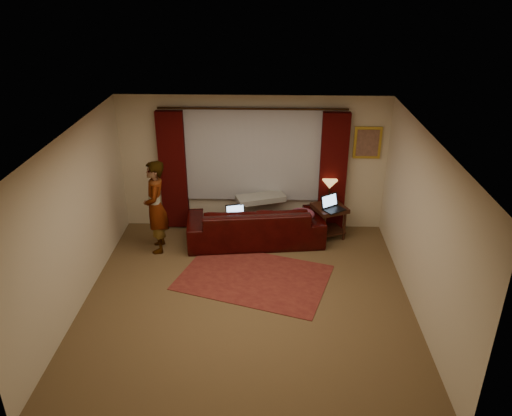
{
  "coord_description": "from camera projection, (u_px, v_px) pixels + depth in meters",
  "views": [
    {
      "loc": [
        0.34,
        -6.33,
        4.6
      ],
      "look_at": [
        0.1,
        1.2,
        1.0
      ],
      "focal_mm": 35.0,
      "sensor_mm": 36.0,
      "label": 1
    }
  ],
  "objects": [
    {
      "name": "drape_left",
      "position": [
        173.0,
        171.0,
        9.39
      ],
      "size": [
        0.5,
        0.14,
        2.3
      ],
      "primitive_type": "cube",
      "color": "#340404",
      "rests_on": "floor"
    },
    {
      "name": "picture_frame",
      "position": [
        367.0,
        143.0,
        9.11
      ],
      "size": [
        0.5,
        0.04,
        0.6
      ],
      "primitive_type": "cube",
      "color": "#B7932C",
      "rests_on": "wall_back"
    },
    {
      "name": "drape_right",
      "position": [
        333.0,
        173.0,
        9.3
      ],
      "size": [
        0.5,
        0.14,
        2.3
      ],
      "primitive_type": "cube",
      "color": "#340404",
      "rests_on": "floor"
    },
    {
      "name": "person",
      "position": [
        156.0,
        207.0,
        8.74
      ],
      "size": [
        0.57,
        0.57,
        1.7
      ],
      "primitive_type": "imported",
      "rotation": [
        0.0,
        0.0,
        -1.4
      ],
      "color": "gray",
      "rests_on": "floor"
    },
    {
      "name": "floor",
      "position": [
        247.0,
        300.0,
        7.7
      ],
      "size": [
        5.0,
        5.0,
        0.01
      ],
      "primitive_type": "cube",
      "color": "brown",
      "rests_on": "ground"
    },
    {
      "name": "ceiling",
      "position": [
        246.0,
        138.0,
        6.58
      ],
      "size": [
        5.0,
        5.0,
        0.02
      ],
      "primitive_type": "cube",
      "color": "silver",
      "rests_on": "ground"
    },
    {
      "name": "tiffany_lamp",
      "position": [
        329.0,
        191.0,
        9.32
      ],
      "size": [
        0.39,
        0.39,
        0.45
      ],
      "primitive_type": null,
      "rotation": [
        0.0,
        0.0,
        0.5
      ],
      "color": "olive",
      "rests_on": "end_table"
    },
    {
      "name": "sofa",
      "position": [
        255.0,
        217.0,
        9.16
      ],
      "size": [
        2.6,
        1.36,
        1.01
      ],
      "primitive_type": "imported",
      "rotation": [
        0.0,
        0.0,
        3.26
      ],
      "color": "black",
      "rests_on": "floor"
    },
    {
      "name": "throw_blanket",
      "position": [
        261.0,
        185.0,
        9.21
      ],
      "size": [
        0.97,
        0.63,
        0.11
      ],
      "primitive_type": "cube",
      "rotation": [
        0.0,
        0.0,
        0.32
      ],
      "color": "gray",
      "rests_on": "sofa"
    },
    {
      "name": "laptop_sofa",
      "position": [
        237.0,
        214.0,
        8.96
      ],
      "size": [
        0.45,
        0.47,
        0.26
      ],
      "primitive_type": null,
      "rotation": [
        0.0,
        0.0,
        0.29
      ],
      "color": "black",
      "rests_on": "sofa"
    },
    {
      "name": "wall_front",
      "position": [
        234.0,
        343.0,
        4.88
      ],
      "size": [
        5.0,
        0.02,
        2.6
      ],
      "primitive_type": "cube",
      "color": "beige",
      "rests_on": "ground"
    },
    {
      "name": "sheer_curtain",
      "position": [
        253.0,
        155.0,
        9.25
      ],
      "size": [
        2.5,
        0.05,
        1.8
      ],
      "primitive_type": "cube",
      "color": "#9F9FA7",
      "rests_on": "wall_back"
    },
    {
      "name": "wall_right",
      "position": [
        422.0,
        228.0,
        7.07
      ],
      "size": [
        0.02,
        5.0,
        2.6
      ],
      "primitive_type": "cube",
      "color": "beige",
      "rests_on": "ground"
    },
    {
      "name": "curtain_rod",
      "position": [
        252.0,
        109.0,
        8.83
      ],
      "size": [
        0.04,
        0.04,
        3.4
      ],
      "primitive_type": "cylinder",
      "color": "black",
      "rests_on": "wall_back"
    },
    {
      "name": "area_rug",
      "position": [
        254.0,
        277.0,
        8.25
      ],
      "size": [
        2.74,
        2.23,
        0.01
      ],
      "primitive_type": "cube",
      "rotation": [
        0.0,
        0.0,
        -0.31
      ],
      "color": "maroon",
      "rests_on": "floor"
    },
    {
      "name": "wall_back",
      "position": [
        253.0,
        164.0,
        9.39
      ],
      "size": [
        5.0,
        0.02,
        2.6
      ],
      "primitive_type": "cube",
      "color": "beige",
      "rests_on": "ground"
    },
    {
      "name": "end_table",
      "position": [
        329.0,
        222.0,
        9.39
      ],
      "size": [
        0.72,
        0.72,
        0.64
      ],
      "primitive_type": "cube",
      "rotation": [
        0.0,
        0.0,
        0.39
      ],
      "color": "black",
      "rests_on": "floor"
    },
    {
      "name": "laptop_table",
      "position": [
        334.0,
        203.0,
        9.05
      ],
      "size": [
        0.53,
        0.54,
        0.27
      ],
      "primitive_type": null,
      "rotation": [
        0.0,
        0.0,
        0.61
      ],
      "color": "black",
      "rests_on": "end_table"
    },
    {
      "name": "clothing_pile",
      "position": [
        302.0,
        215.0,
        9.02
      ],
      "size": [
        0.53,
        0.44,
        0.2
      ],
      "primitive_type": "ellipsoid",
      "rotation": [
        0.0,
        0.0,
        0.2
      ],
      "color": "brown",
      "rests_on": "sofa"
    },
    {
      "name": "wall_left",
      "position": [
        74.0,
        223.0,
        7.21
      ],
      "size": [
        0.02,
        5.0,
        2.6
      ],
      "primitive_type": "cube",
      "color": "beige",
      "rests_on": "ground"
    }
  ]
}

